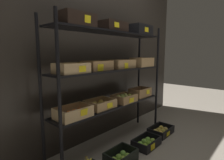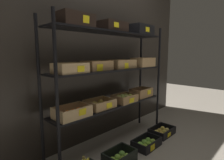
{
  "view_description": "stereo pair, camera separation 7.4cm",
  "coord_description": "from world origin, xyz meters",
  "px_view_note": "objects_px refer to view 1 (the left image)",
  "views": [
    {
      "loc": [
        -1.64,
        -1.49,
        1.17
      ],
      "look_at": [
        0.0,
        0.0,
        0.85
      ],
      "focal_mm": 28.9,
      "sensor_mm": 36.0,
      "label": 1
    },
    {
      "loc": [
        -1.59,
        -1.54,
        1.17
      ],
      "look_at": [
        0.0,
        0.0,
        0.85
      ],
      "focal_mm": 28.9,
      "sensor_mm": 36.0,
      "label": 2
    }
  ],
  "objects_px": {
    "display_rack": "(113,70)",
    "crate_ground_center_apple_green": "(146,143)",
    "crate_ground_apple_green": "(121,158)",
    "crate_ground_apple_gold": "(161,131)"
  },
  "relations": [
    {
      "from": "display_rack",
      "to": "crate_ground_center_apple_green",
      "type": "height_order",
      "value": "display_rack"
    },
    {
      "from": "display_rack",
      "to": "crate_ground_apple_green",
      "type": "relative_size",
      "value": 5.31
    },
    {
      "from": "crate_ground_apple_green",
      "to": "crate_ground_apple_gold",
      "type": "xyz_separation_m",
      "value": [
        0.94,
        0.01,
        -0.01
      ]
    },
    {
      "from": "crate_ground_center_apple_green",
      "to": "display_rack",
      "type": "bearing_deg",
      "value": 123.19
    },
    {
      "from": "display_rack",
      "to": "crate_ground_apple_gold",
      "type": "xyz_separation_m",
      "value": [
        0.69,
        -0.33,
        -0.93
      ]
    },
    {
      "from": "crate_ground_apple_green",
      "to": "crate_ground_center_apple_green",
      "type": "bearing_deg",
      "value": -2.79
    },
    {
      "from": "crate_ground_apple_green",
      "to": "crate_ground_center_apple_green",
      "type": "distance_m",
      "value": 0.48
    },
    {
      "from": "display_rack",
      "to": "crate_ground_center_apple_green",
      "type": "xyz_separation_m",
      "value": [
        0.24,
        -0.36,
        -0.93
      ]
    },
    {
      "from": "crate_ground_apple_gold",
      "to": "crate_ground_center_apple_green",
      "type": "bearing_deg",
      "value": -175.55
    },
    {
      "from": "crate_ground_apple_green",
      "to": "crate_ground_apple_gold",
      "type": "bearing_deg",
      "value": 0.72
    }
  ]
}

